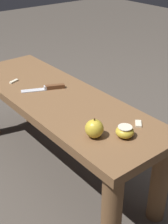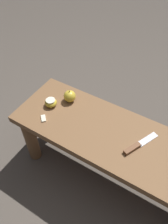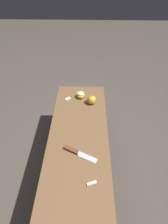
% 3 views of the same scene
% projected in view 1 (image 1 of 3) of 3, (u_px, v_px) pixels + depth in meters
% --- Properties ---
extents(ground_plane, '(8.00, 8.00, 0.00)m').
position_uv_depth(ground_plane, '(61.00, 167.00, 1.69)').
color(ground_plane, '#4C443D').
extents(wooden_bench, '(1.20, 0.40, 0.44)m').
position_uv_depth(wooden_bench, '(58.00, 113.00, 1.53)').
color(wooden_bench, brown).
rests_on(wooden_bench, ground_plane).
extents(knife, '(0.12, 0.21, 0.02)m').
position_uv_depth(knife, '(49.00, 88.00, 1.54)').
color(knife, silver).
rests_on(knife, wooden_bench).
extents(apple_whole, '(0.07, 0.07, 0.08)m').
position_uv_depth(apple_whole, '(94.00, 129.00, 1.16)').
color(apple_whole, gold).
rests_on(apple_whole, wooden_bench).
extents(apple_cut, '(0.07, 0.07, 0.04)m').
position_uv_depth(apple_cut, '(125.00, 132.00, 1.16)').
color(apple_cut, gold).
rests_on(apple_cut, wooden_bench).
extents(apple_slice_near_knife, '(0.05, 0.05, 0.01)m').
position_uv_depth(apple_slice_near_knife, '(138.00, 124.00, 1.25)').
color(apple_slice_near_knife, beige).
rests_on(apple_slice_near_knife, wooden_bench).
extents(apple_slice_center, '(0.03, 0.06, 0.01)m').
position_uv_depth(apple_slice_center, '(14.00, 81.00, 1.62)').
color(apple_slice_center, beige).
rests_on(apple_slice_center, wooden_bench).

